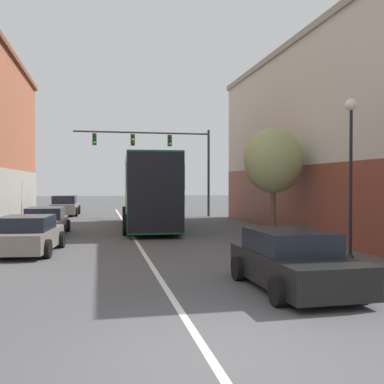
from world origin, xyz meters
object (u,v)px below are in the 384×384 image
Objects in this scene: traffic_signal_gantry at (164,151)px; parked_car_left_far at (46,222)px; parked_car_left_near at (28,235)px; street_tree_near at (273,161)px; bus at (149,188)px; parked_car_left_mid at (65,206)px; street_lamp at (351,152)px; hatchback_foreground at (293,261)px.

parked_car_left_far is at bearing -124.92° from traffic_signal_gantry.
parked_car_left_near is 10.49m from street_tree_near.
parked_car_left_far reaches higher than parked_car_left_near.
bus is 5.71m from parked_car_left_far.
parked_car_left_mid is at bearing 28.44° from bus.
parked_car_left_mid is 8.58m from traffic_signal_gantry.
street_lamp is (10.32, -3.06, 2.78)m from parked_car_left_near.
street_tree_near is at bearing -77.16° from traffic_signal_gantry.
hatchback_foreground reaches higher than parked_car_left_near.
parked_car_left_far is (-6.72, 12.19, -0.02)m from hatchback_foreground.
street_tree_near is at bearing -20.32° from hatchback_foreground.
bus is 2.03× the size of street_lamp.
bus reaches higher than parked_car_left_far.
bus is at bearing -153.02° from parked_car_left_mid.
bus reaches higher than parked_car_left_mid.
parked_car_left_near is at bearing 150.02° from bus.
bus is 2.33× the size of parked_car_left_mid.
hatchback_foreground is at bearing -109.28° from street_tree_near.
traffic_signal_gantry reaches higher than street_lamp.
hatchback_foreground is at bearing -150.23° from parked_car_left_far.
street_tree_near is (2.98, -13.07, -1.33)m from traffic_signal_gantry.
parked_car_left_mid reaches higher than hatchback_foreground.
hatchback_foreground is at bearing -170.46° from bus.
parked_car_left_near is at bearing 44.00° from hatchback_foreground.
traffic_signal_gantry reaches higher than parked_car_left_far.
street_lamp is (5.33, -10.81, 1.27)m from bus.
parked_car_left_mid is at bearing 14.15° from hatchback_foreground.
bus reaches higher than parked_car_left_near.
parked_car_left_far is (-0.02, 5.50, -0.00)m from parked_car_left_near.
traffic_signal_gantry is (1.88, 7.62, 2.58)m from bus.
traffic_signal_gantry reaches higher than hatchback_foreground.
street_tree_near reaches higher than hatchback_foreground.
bus is 8.27m from traffic_signal_gantry.
hatchback_foreground is 0.95× the size of parked_car_left_far.
parked_car_left_near is 0.42× the size of traffic_signal_gantry.
bus is at bearing -64.92° from parked_car_left_far.
parked_car_left_near is 11.12m from street_lamp.
bus is 2.65× the size of hatchback_foreground.
street_lamp is (3.62, 3.64, 2.76)m from hatchback_foreground.
traffic_signal_gantry is 1.87× the size of street_lamp.
hatchback_foreground is 0.77× the size of street_lamp.
parked_car_left_mid is at bearing 121.77° from street_tree_near.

